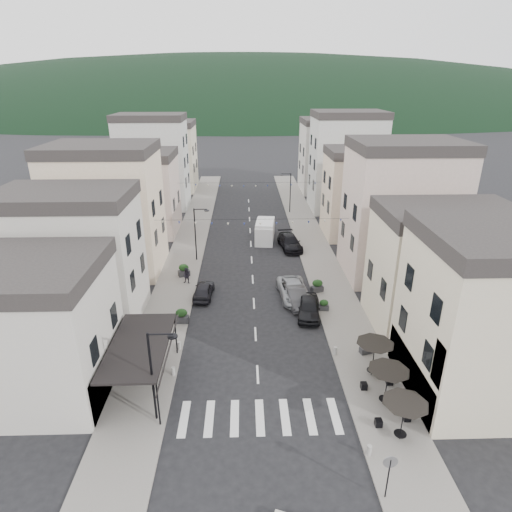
{
  "coord_description": "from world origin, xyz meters",
  "views": [
    {
      "loc": [
        -0.82,
        -17.82,
        18.63
      ],
      "look_at": [
        0.27,
        18.68,
        3.5
      ],
      "focal_mm": 30.0,
      "sensor_mm": 36.0,
      "label": 1
    }
  ],
  "objects_px": {
    "pedestrian_a": "(151,332)",
    "parked_car_e": "(204,290)",
    "parked_car_d": "(290,242)",
    "parked_car_a": "(309,307)",
    "parked_car_b": "(296,296)",
    "parked_car_c": "(294,290)",
    "pedestrian_b": "(187,276)",
    "delivery_van": "(265,230)"
  },
  "relations": [
    {
      "from": "parked_car_d",
      "to": "parked_car_a",
      "type": "bearing_deg",
      "value": -97.97
    },
    {
      "from": "parked_car_a",
      "to": "delivery_van",
      "type": "height_order",
      "value": "delivery_van"
    },
    {
      "from": "parked_car_d",
      "to": "pedestrian_a",
      "type": "relative_size",
      "value": 3.54
    },
    {
      "from": "delivery_van",
      "to": "parked_car_e",
      "type": "bearing_deg",
      "value": -106.88
    },
    {
      "from": "parked_car_d",
      "to": "delivery_van",
      "type": "relative_size",
      "value": 0.96
    },
    {
      "from": "parked_car_a",
      "to": "parked_car_e",
      "type": "bearing_deg",
      "value": 166.23
    },
    {
      "from": "parked_car_c",
      "to": "pedestrian_a",
      "type": "height_order",
      "value": "pedestrian_a"
    },
    {
      "from": "parked_car_a",
      "to": "pedestrian_b",
      "type": "xyz_separation_m",
      "value": [
        -11.03,
        6.32,
        0.15
      ]
    },
    {
      "from": "parked_car_b",
      "to": "parked_car_d",
      "type": "height_order",
      "value": "parked_car_d"
    },
    {
      "from": "delivery_van",
      "to": "parked_car_b",
      "type": "bearing_deg",
      "value": -76.78
    },
    {
      "from": "parked_car_d",
      "to": "delivery_van",
      "type": "bearing_deg",
      "value": 125.84
    },
    {
      "from": "parked_car_e",
      "to": "pedestrian_a",
      "type": "distance_m",
      "value": 7.96
    },
    {
      "from": "parked_car_b",
      "to": "parked_car_a",
      "type": "bearing_deg",
      "value": -76.27
    },
    {
      "from": "parked_car_b",
      "to": "pedestrian_b",
      "type": "distance_m",
      "value": 11.05
    },
    {
      "from": "parked_car_e",
      "to": "delivery_van",
      "type": "distance_m",
      "value": 16.23
    },
    {
      "from": "parked_car_b",
      "to": "pedestrian_a",
      "type": "distance_m",
      "value": 13.07
    },
    {
      "from": "parked_car_e",
      "to": "delivery_van",
      "type": "relative_size",
      "value": 0.72
    },
    {
      "from": "parked_car_c",
      "to": "delivery_van",
      "type": "distance_m",
      "value": 15.48
    },
    {
      "from": "parked_car_e",
      "to": "parked_car_d",
      "type": "bearing_deg",
      "value": -123.32
    },
    {
      "from": "pedestrian_a",
      "to": "parked_car_d",
      "type": "bearing_deg",
      "value": 63.03
    },
    {
      "from": "parked_car_c",
      "to": "parked_car_e",
      "type": "xyz_separation_m",
      "value": [
        -8.28,
        0.45,
        -0.07
      ]
    },
    {
      "from": "parked_car_d",
      "to": "parked_car_e",
      "type": "relative_size",
      "value": 1.33
    },
    {
      "from": "pedestrian_a",
      "to": "pedestrian_b",
      "type": "xyz_separation_m",
      "value": [
        1.58,
        9.86,
        0.04
      ]
    },
    {
      "from": "parked_car_d",
      "to": "pedestrian_a",
      "type": "distance_m",
      "value": 22.95
    },
    {
      "from": "parked_car_c",
      "to": "parked_car_e",
      "type": "height_order",
      "value": "parked_car_c"
    },
    {
      "from": "parked_car_a",
      "to": "pedestrian_b",
      "type": "bearing_deg",
      "value": 158.08
    },
    {
      "from": "parked_car_b",
      "to": "parked_car_e",
      "type": "height_order",
      "value": "parked_car_b"
    },
    {
      "from": "parked_car_b",
      "to": "parked_car_d",
      "type": "xyz_separation_m",
      "value": [
        0.82,
        13.54,
        0.05
      ]
    },
    {
      "from": "parked_car_a",
      "to": "parked_car_b",
      "type": "relative_size",
      "value": 1.01
    },
    {
      "from": "parked_car_e",
      "to": "pedestrian_b",
      "type": "bearing_deg",
      "value": -51.31
    },
    {
      "from": "parked_car_b",
      "to": "delivery_van",
      "type": "distance_m",
      "value": 16.6
    },
    {
      "from": "pedestrian_a",
      "to": "parked_car_e",
      "type": "bearing_deg",
      "value": 70.97
    },
    {
      "from": "pedestrian_a",
      "to": "parked_car_a",
      "type": "bearing_deg",
      "value": 22.02
    },
    {
      "from": "parked_car_c",
      "to": "delivery_van",
      "type": "bearing_deg",
      "value": 92.02
    },
    {
      "from": "delivery_van",
      "to": "pedestrian_b",
      "type": "distance_m",
      "value": 14.75
    },
    {
      "from": "parked_car_d",
      "to": "parked_car_b",
      "type": "bearing_deg",
      "value": -101.44
    },
    {
      "from": "parked_car_a",
      "to": "parked_car_c",
      "type": "bearing_deg",
      "value": 113.94
    },
    {
      "from": "parked_car_c",
      "to": "parked_car_e",
      "type": "distance_m",
      "value": 8.29
    },
    {
      "from": "parked_car_d",
      "to": "delivery_van",
      "type": "height_order",
      "value": "delivery_van"
    },
    {
      "from": "delivery_van",
      "to": "pedestrian_a",
      "type": "distance_m",
      "value": 24.18
    },
    {
      "from": "pedestrian_a",
      "to": "pedestrian_b",
      "type": "height_order",
      "value": "pedestrian_b"
    },
    {
      "from": "parked_car_c",
      "to": "pedestrian_b",
      "type": "distance_m",
      "value": 10.58
    }
  ]
}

